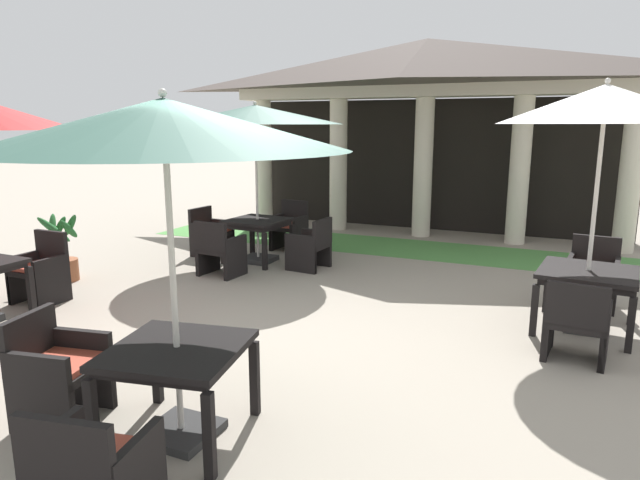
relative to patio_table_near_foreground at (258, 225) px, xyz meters
name	(u,v)px	position (x,y,z in m)	size (l,w,h in m)	color
ground_plane	(230,377)	(2.03, -4.04, -0.64)	(60.00, 60.00, 0.00)	#9E9384
background_pavilion	(427,85)	(2.03, 3.51, 2.49)	(8.85, 2.95, 4.02)	beige
lawn_strip	(404,248)	(2.03, 2.07, -0.64)	(10.65, 1.65, 0.01)	#519347
patio_table_near_foreground	(258,225)	(0.00, 0.00, 0.00)	(1.00, 1.00, 0.75)	black
patio_umbrella_near_foreground	(255,116)	(0.00, 0.00, 1.83)	(2.94, 2.94, 2.71)	#2D2D2D
patio_chair_near_foreground_south	(219,250)	(-0.09, -1.04, -0.23)	(0.66, 0.59, 0.88)	black
patio_chair_near_foreground_north	(290,228)	(0.09, 1.04, -0.22)	(0.62, 0.56, 0.93)	black
patio_chair_near_foreground_east	(311,246)	(1.04, -0.09, -0.25)	(0.61, 0.64, 0.85)	black
patio_chair_near_foreground_west	(210,233)	(-1.04, 0.09, -0.24)	(0.62, 0.65, 0.86)	black
patio_table_mid_left	(588,278)	(5.10, -1.34, -0.01)	(1.12, 1.12, 0.72)	black
patio_umbrella_mid_left	(605,106)	(5.10, -1.34, 1.89)	(2.25, 2.25, 2.82)	#2D2D2D
patio_chair_mid_left_south	(577,323)	(5.00, -2.30, -0.25)	(0.63, 0.56, 0.85)	black
patio_chair_mid_left_north	(593,275)	(5.20, -0.37, -0.22)	(0.65, 0.57, 0.91)	black
patio_table_mid_right	(177,358)	(2.24, -5.04, -0.01)	(1.11, 1.11, 0.73)	black
patio_umbrella_mid_right	(164,127)	(2.24, -5.04, 1.68)	(2.58, 2.58, 2.58)	#2D2D2D
patio_chair_mid_right_west	(57,371)	(1.20, -5.23, -0.23)	(0.67, 0.68, 0.88)	black
patio_chair_mid_right_south	(92,473)	(2.43, -6.08, -0.25)	(0.69, 0.63, 0.84)	black
patio_chair_far_back_north	(41,271)	(-1.54, -3.11, -0.22)	(0.59, 0.55, 0.93)	black
potted_palm_left_edge	(64,257)	(-2.08, -2.25, -0.27)	(0.57, 0.58, 1.05)	#995638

